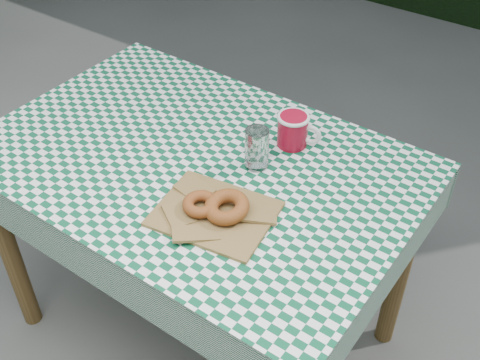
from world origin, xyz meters
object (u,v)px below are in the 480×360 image
coffee_mug (293,130)px  drinking_glass (257,148)px  table (202,254)px  paper_bag (215,213)px

coffee_mug → drinking_glass: bearing=-114.3°
table → paper_bag: (0.17, -0.15, 0.39)m
table → paper_bag: 0.45m
table → coffee_mug: 0.51m
coffee_mug → table: bearing=-143.4°
paper_bag → drinking_glass: drinking_glass is taller
drinking_glass → coffee_mug: bearing=78.0°
table → drinking_glass: size_ratio=10.24×
table → coffee_mug: bearing=50.0°
table → drinking_glass: 0.47m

